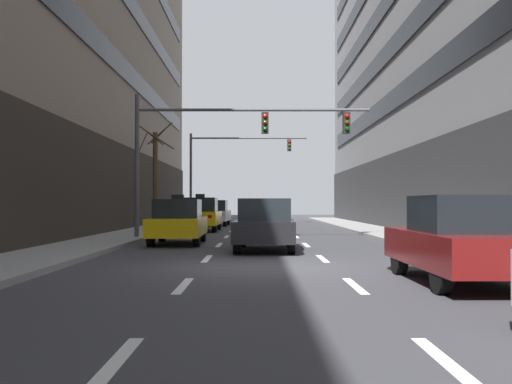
# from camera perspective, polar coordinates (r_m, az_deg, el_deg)

# --- Properties ---
(ground_plane) EXTENTS (120.00, 120.00, 0.00)m
(ground_plane) POSITION_cam_1_polar(r_m,az_deg,el_deg) (13.37, 1.12, -7.37)
(ground_plane) COLOR #38383D
(sidewalk_left) EXTENTS (2.50, 80.00, 0.14)m
(sidewalk_left) POSITION_cam_1_polar(r_m,az_deg,el_deg) (14.48, -22.67, -6.53)
(sidewalk_left) COLOR gray
(sidewalk_left) RESTS_ON ground
(lane_stripe_l1_s2) EXTENTS (0.16, 2.00, 0.01)m
(lane_stripe_l1_s2) POSITION_cam_1_polar(r_m,az_deg,el_deg) (5.63, -13.62, -16.05)
(lane_stripe_l1_s2) COLOR silver
(lane_stripe_l1_s2) RESTS_ON ground
(lane_stripe_l1_s3) EXTENTS (0.16, 2.00, 0.01)m
(lane_stripe_l1_s3) POSITION_cam_1_polar(r_m,az_deg,el_deg) (10.47, -7.03, -9.09)
(lane_stripe_l1_s3) COLOR silver
(lane_stripe_l1_s3) RESTS_ON ground
(lane_stripe_l1_s4) EXTENTS (0.16, 2.00, 0.01)m
(lane_stripe_l1_s4) POSITION_cam_1_polar(r_m,az_deg,el_deg) (15.41, -4.70, -6.52)
(lane_stripe_l1_s4) COLOR silver
(lane_stripe_l1_s4) RESTS_ON ground
(lane_stripe_l1_s5) EXTENTS (0.16, 2.00, 0.01)m
(lane_stripe_l1_s5) POSITION_cam_1_polar(r_m,az_deg,el_deg) (20.38, -3.51, -5.20)
(lane_stripe_l1_s5) COLOR silver
(lane_stripe_l1_s5) RESTS_ON ground
(lane_stripe_l1_s6) EXTENTS (0.16, 2.00, 0.01)m
(lane_stripe_l1_s6) POSITION_cam_1_polar(r_m,az_deg,el_deg) (25.36, -2.80, -4.39)
(lane_stripe_l1_s6) COLOR silver
(lane_stripe_l1_s6) RESTS_ON ground
(lane_stripe_l1_s7) EXTENTS (0.16, 2.00, 0.01)m
(lane_stripe_l1_s7) POSITION_cam_1_polar(r_m,az_deg,el_deg) (30.35, -2.31, -3.85)
(lane_stripe_l1_s7) COLOR silver
(lane_stripe_l1_s7) RESTS_ON ground
(lane_stripe_l1_s8) EXTENTS (0.16, 2.00, 0.01)m
(lane_stripe_l1_s8) POSITION_cam_1_polar(r_m,az_deg,el_deg) (35.34, -1.97, -3.46)
(lane_stripe_l1_s8) COLOR silver
(lane_stripe_l1_s8) RESTS_ON ground
(lane_stripe_l1_s9) EXTENTS (0.16, 2.00, 0.01)m
(lane_stripe_l1_s9) POSITION_cam_1_polar(r_m,az_deg,el_deg) (40.34, -1.71, -3.17)
(lane_stripe_l1_s9) COLOR silver
(lane_stripe_l1_s9) RESTS_ON ground
(lane_stripe_l1_s10) EXTENTS (0.16, 2.00, 0.01)m
(lane_stripe_l1_s10) POSITION_cam_1_polar(r_m,az_deg,el_deg) (45.33, -1.51, -2.94)
(lane_stripe_l1_s10) COLOR silver
(lane_stripe_l1_s10) RESTS_ON ground
(lane_stripe_l2_s2) EXTENTS (0.16, 2.00, 0.01)m
(lane_stripe_l2_s2) POSITION_cam_1_polar(r_m,az_deg,el_deg) (5.76, 18.50, -15.70)
(lane_stripe_l2_s2) COLOR silver
(lane_stripe_l2_s2) RESTS_ON ground
(lane_stripe_l2_s3) EXTENTS (0.16, 2.00, 0.01)m
(lane_stripe_l2_s3) POSITION_cam_1_polar(r_m,az_deg,el_deg) (10.54, 9.79, -9.03)
(lane_stripe_l2_s3) COLOR silver
(lane_stripe_l2_s3) RESTS_ON ground
(lane_stripe_l2_s4) EXTENTS (0.16, 2.00, 0.01)m
(lane_stripe_l2_s4) POSITION_cam_1_polar(r_m,az_deg,el_deg) (15.46, 6.65, -6.50)
(lane_stripe_l2_s4) COLOR silver
(lane_stripe_l2_s4) RESTS_ON ground
(lane_stripe_l2_s5) EXTENTS (0.16, 2.00, 0.01)m
(lane_stripe_l2_s5) POSITION_cam_1_polar(r_m,az_deg,el_deg) (20.42, 5.05, -5.19)
(lane_stripe_l2_s5) COLOR silver
(lane_stripe_l2_s5) RESTS_ON ground
(lane_stripe_l2_s6) EXTENTS (0.16, 2.00, 0.01)m
(lane_stripe_l2_s6) POSITION_cam_1_polar(r_m,az_deg,el_deg) (25.39, 4.08, -4.39)
(lane_stripe_l2_s6) COLOR silver
(lane_stripe_l2_s6) RESTS_ON ground
(lane_stripe_l2_s7) EXTENTS (0.16, 2.00, 0.01)m
(lane_stripe_l2_s7) POSITION_cam_1_polar(r_m,az_deg,el_deg) (30.37, 3.43, -3.85)
(lane_stripe_l2_s7) COLOR silver
(lane_stripe_l2_s7) RESTS_ON ground
(lane_stripe_l2_s8) EXTENTS (0.16, 2.00, 0.01)m
(lane_stripe_l2_s8) POSITION_cam_1_polar(r_m,az_deg,el_deg) (35.36, 2.96, -3.46)
(lane_stripe_l2_s8) COLOR silver
(lane_stripe_l2_s8) RESTS_ON ground
(lane_stripe_l2_s9) EXTENTS (0.16, 2.00, 0.01)m
(lane_stripe_l2_s9) POSITION_cam_1_polar(r_m,az_deg,el_deg) (40.35, 2.61, -3.17)
(lane_stripe_l2_s9) COLOR silver
(lane_stripe_l2_s9) RESTS_ON ground
(lane_stripe_l2_s10) EXTENTS (0.16, 2.00, 0.01)m
(lane_stripe_l2_s10) POSITION_cam_1_polar(r_m,az_deg,el_deg) (45.35, 2.33, -2.94)
(lane_stripe_l2_s10) COLOR silver
(lane_stripe_l2_s10) RESTS_ON ground
(car_driving_0) EXTENTS (1.97, 4.46, 1.65)m
(car_driving_0) POSITION_cam_1_polar(r_m,az_deg,el_deg) (37.83, -3.99, -2.08)
(car_driving_0) COLOR black
(car_driving_0) RESTS_ON ground
(taxi_driving_1) EXTENTS (1.99, 4.68, 1.94)m
(taxi_driving_1) POSITION_cam_1_polar(r_m,az_deg,el_deg) (30.59, -5.36, -2.22)
(taxi_driving_1) COLOR black
(taxi_driving_1) RESTS_ON ground
(car_driving_2) EXTENTS (1.96, 4.34, 1.60)m
(car_driving_2) POSITION_cam_1_polar(r_m,az_deg,el_deg) (17.95, 1.03, -3.25)
(car_driving_2) COLOR black
(car_driving_2) RESTS_ON ground
(taxi_driving_3) EXTENTS (1.82, 4.26, 1.77)m
(taxi_driving_3) POSITION_cam_1_polar(r_m,az_deg,el_deg) (20.94, -7.52, -2.94)
(taxi_driving_3) COLOR black
(taxi_driving_3) RESTS_ON ground
(car_parked_1) EXTENTS (1.83, 4.28, 1.60)m
(car_parked_1) POSITION_cam_1_polar(r_m,az_deg,el_deg) (11.24, 19.57, -4.47)
(car_parked_1) COLOR black
(car_parked_1) RESTS_ON ground
(traffic_signal_0) EXTENTS (9.32, 0.35, 5.65)m
(traffic_signal_0) POSITION_cam_1_polar(r_m,az_deg,el_deg) (23.14, -3.12, 5.51)
(traffic_signal_0) COLOR #4C4C51
(traffic_signal_0) RESTS_ON sidewalk_left
(traffic_signal_1) EXTENTS (8.48, 0.35, 6.37)m
(traffic_signal_1) POSITION_cam_1_polar(r_m,az_deg,el_deg) (42.13, -2.84, 3.18)
(traffic_signal_1) COLOR #4C4C51
(traffic_signal_1) RESTS_ON sidewalk_left
(street_tree_0) EXTENTS (2.01, 2.01, 5.69)m
(street_tree_0) POSITION_cam_1_polar(r_m,az_deg,el_deg) (31.10, -9.76, 1.60)
(street_tree_0) COLOR #4C3823
(street_tree_0) RESTS_ON sidewalk_left
(pedestrian_0) EXTENTS (0.45, 0.36, 1.49)m
(pedestrian_0) POSITION_cam_1_polar(r_m,az_deg,el_deg) (18.09, 19.52, -2.52)
(pedestrian_0) COLOR black
(pedestrian_0) RESTS_ON sidewalk_right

